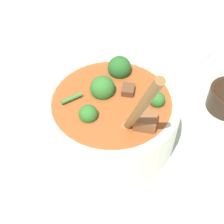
{
  "coord_description": "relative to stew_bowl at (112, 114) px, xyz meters",
  "views": [
    {
      "loc": [
        0.26,
        0.22,
        0.45
      ],
      "look_at": [
        0.0,
        0.0,
        0.06
      ],
      "focal_mm": 50.0,
      "sensor_mm": 36.0,
      "label": 1
    }
  ],
  "objects": [
    {
      "name": "stew_bowl",
      "position": [
        0.0,
        0.0,
        0.0
      ],
      "size": [
        0.22,
        0.22,
        0.23
      ],
      "color": "white",
      "rests_on": "ground_plane"
    },
    {
      "name": "ground_plane",
      "position": [
        0.0,
        -0.0,
        -0.05
      ],
      "size": [
        4.0,
        4.0,
        0.0
      ],
      "primitive_type": "plane",
      "color": "#ADBCAD"
    },
    {
      "name": "empty_plate",
      "position": [
        -0.29,
        -0.07,
        -0.05
      ],
      "size": [
        0.2,
        0.2,
        0.02
      ],
      "color": "white",
      "rests_on": "ground_plane"
    }
  ]
}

